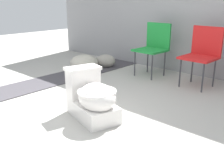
{
  "coord_description": "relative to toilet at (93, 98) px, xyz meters",
  "views": [
    {
      "loc": [
        2.07,
        -1.45,
        1.19
      ],
      "look_at": [
        0.22,
        0.58,
        0.3
      ],
      "focal_mm": 42.0,
      "sensor_mm": 36.0,
      "label": 1
    }
  ],
  "objects": [
    {
      "name": "ground_plane",
      "position": [
        -0.23,
        -0.28,
        -0.22
      ],
      "size": [
        14.0,
        14.0,
        0.0
      ],
      "primitive_type": "plane",
      "color": "#A8A59E"
    },
    {
      "name": "gravel_strip",
      "position": [
        -1.43,
        0.22,
        -0.21
      ],
      "size": [
        0.56,
        8.0,
        0.01
      ],
      "primitive_type": "cube",
      "color": "#423F44",
      "rests_on": "ground"
    },
    {
      "name": "toilet",
      "position": [
        0.0,
        0.0,
        0.0
      ],
      "size": [
        0.71,
        0.53,
        0.52
      ],
      "rotation": [
        0.0,
        0.0,
        -0.28
      ],
      "color": "white",
      "rests_on": "ground"
    },
    {
      "name": "folding_chair_left",
      "position": [
        -0.47,
        1.82,
        0.29
      ],
      "size": [
        0.46,
        0.46,
        0.83
      ],
      "rotation": [
        0.0,
        0.0,
        -1.61
      ],
      "color": "#1E8C38",
      "rests_on": "ground"
    },
    {
      "name": "folding_chair_middle",
      "position": [
        0.35,
        1.8,
        0.29
      ],
      "size": [
        0.46,
        0.46,
        0.83
      ],
      "rotation": [
        0.0,
        0.0,
        -1.62
      ],
      "color": "red",
      "rests_on": "ground"
    },
    {
      "name": "boulder_near",
      "position": [
        -1.39,
        1.64,
        -0.1
      ],
      "size": [
        0.44,
        0.44,
        0.24
      ],
      "primitive_type": "ellipsoid",
      "rotation": [
        0.0,
        0.0,
        0.79
      ],
      "color": "gray",
      "rests_on": "ground"
    },
    {
      "name": "boulder_far",
      "position": [
        -1.49,
        1.22,
        -0.08
      ],
      "size": [
        0.51,
        0.53,
        0.28
      ],
      "primitive_type": "ellipsoid",
      "rotation": [
        0.0,
        0.0,
        1.48
      ],
      "color": "#ADA899",
      "rests_on": "ground"
    }
  ]
}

